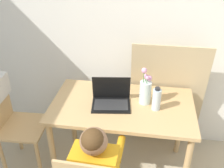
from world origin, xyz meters
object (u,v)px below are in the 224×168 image
person_seated (97,165)px  flower_vase (145,90)px  chair_spare (7,111)px  laptop (111,98)px  water_bottle (157,99)px

person_seated → flower_vase: bearing=-112.0°
chair_spare → flower_vase: bearing=-85.8°
person_seated → laptop: size_ratio=2.88×
person_seated → laptop: person_seated is taller
chair_spare → flower_vase: (1.19, 0.14, 0.25)m
laptop → flower_vase: (0.28, 0.05, 0.07)m
flower_vase → water_bottle: bearing=-40.7°
chair_spare → water_bottle: water_bottle is taller
person_seated → chair_spare: bearing=-26.6°
flower_vase → water_bottle: 0.13m
chair_spare → water_bottle: size_ratio=4.48×
laptop → flower_vase: size_ratio=1.05×
flower_vase → water_bottle: size_ratio=1.62×
person_seated → flower_vase: (0.28, 0.64, 0.23)m
person_seated → laptop: (0.00, 0.58, 0.17)m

